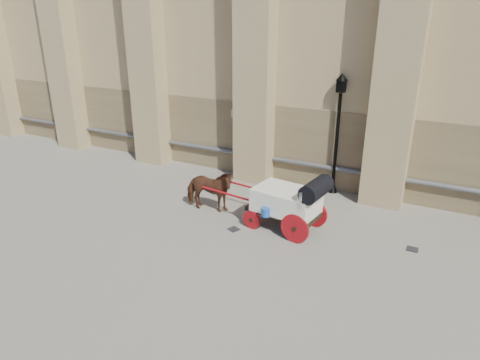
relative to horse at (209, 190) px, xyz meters
The scene contains 6 objects.
ground 1.32m from the horse, 13.84° to the right, with size 90.00×90.00×0.00m, color slate.
horse is the anchor object (origin of this frame).
carriage 2.92m from the horse, ahead, with size 4.30×1.66×1.83m.
street_lamp 5.06m from the horse, 47.43° to the left, with size 0.41×0.41×4.37m.
drain_grate_near 1.77m from the horse, 30.70° to the right, with size 0.32×0.32×0.01m, color black.
drain_grate_far 6.54m from the horse, ahead, with size 0.32×0.32×0.01m, color black.
Camera 1 is at (5.96, -10.94, 6.31)m, focal length 32.00 mm.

